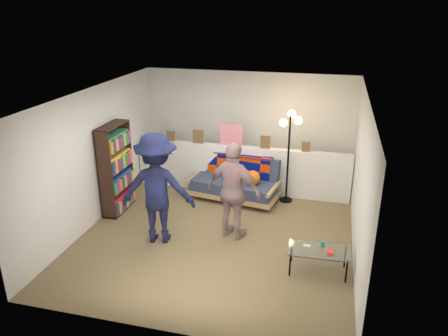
% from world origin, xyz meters
% --- Properties ---
extents(ground, '(5.00, 5.00, 0.00)m').
position_xyz_m(ground, '(0.00, 0.00, 0.00)').
color(ground, brown).
rests_on(ground, ground).
extents(room_shell, '(4.60, 5.05, 2.45)m').
position_xyz_m(room_shell, '(0.00, 0.47, 1.67)').
color(room_shell, silver).
rests_on(room_shell, ground).
extents(half_wall_ledge, '(4.45, 0.15, 1.00)m').
position_xyz_m(half_wall_ledge, '(0.00, 1.80, 0.50)').
color(half_wall_ledge, silver).
rests_on(half_wall_ledge, ground).
extents(ledge_decor, '(2.97, 0.02, 0.45)m').
position_xyz_m(ledge_decor, '(-0.23, 1.78, 1.18)').
color(ledge_decor, brown).
rests_on(ledge_decor, half_wall_ledge).
extents(futon_sofa, '(1.87, 1.10, 0.76)m').
position_xyz_m(futon_sofa, '(-0.03, 1.46, 0.35)').
color(futon_sofa, tan).
rests_on(futon_sofa, ground).
extents(bookshelf, '(0.28, 0.84, 1.68)m').
position_xyz_m(bookshelf, '(-2.08, 0.40, 0.78)').
color(bookshelf, black).
rests_on(bookshelf, ground).
extents(coffee_table, '(0.90, 0.52, 0.46)m').
position_xyz_m(coffee_table, '(1.73, -0.76, 0.35)').
color(coffee_table, black).
rests_on(coffee_table, ground).
extents(floor_lamp, '(0.42, 0.33, 1.83)m').
position_xyz_m(floor_lamp, '(0.99, 1.61, 1.30)').
color(floor_lamp, black).
rests_on(floor_lamp, ground).
extents(person_left, '(1.30, 0.89, 1.86)m').
position_xyz_m(person_left, '(-0.90, -0.45, 0.93)').
color(person_left, black).
rests_on(person_left, ground).
extents(person_right, '(1.06, 0.68, 1.68)m').
position_xyz_m(person_right, '(0.29, -0.06, 0.84)').
color(person_right, '#CD8487').
rests_on(person_right, ground).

